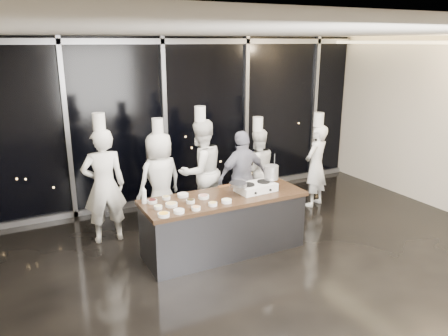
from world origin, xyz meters
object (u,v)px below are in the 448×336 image
Objects in this scene: chef_far_left at (104,185)px; guest at (243,177)px; stock_pot at (271,172)px; demo_counter at (224,224)px; chef_center at (201,171)px; chef_right at (257,169)px; stove at (256,187)px; chef_left at (160,180)px; frying_pan at (238,184)px; chef_side at (316,165)px.

guest is at bearing 174.89° from chef_far_left.
demo_counter is at bearing -179.31° from stock_pot.
chef_far_left is 1.01× the size of chef_center.
stove is at bearing 63.62° from chef_right.
chef_left is at bearing -169.67° from chef_far_left.
frying_pan is at bearing 178.04° from stove.
chef_right is at bearing 53.82° from stove.
chef_side is (1.65, 0.95, -0.33)m from stock_pot.
frying_pan is 0.23× the size of chef_far_left.
guest is (2.32, -0.31, -0.12)m from chef_far_left.
chef_left is (0.96, 0.13, -0.09)m from chef_far_left.
guest is at bearing 44.28° from chef_right.
stock_pot is 1.93m from chef_left.
chef_far_left reaches higher than chef_side.
demo_counter is at bearing 173.01° from stove.
chef_far_left is at bearing -6.54° from chef_left.
stove is 2.19m from chef_side.
frying_pan is at bearing -10.50° from demo_counter.
chef_right is (1.40, 1.36, 0.33)m from demo_counter.
frying_pan is 0.25× the size of chef_left.
chef_center is (0.20, 1.28, 0.47)m from demo_counter.
stock_pot is at bearing 103.02° from chef_center.
stock_pot is 0.12× the size of chef_side.
chef_far_left reaches higher than demo_counter.
frying_pan is 1.33m from chef_center.
chef_center is (-0.33, 1.30, -0.04)m from stove.
guest is 0.73m from chef_right.
frying_pan is 0.26× the size of chef_side.
chef_right is (1.19, 0.08, -0.14)m from chef_center.
demo_counter is at bearing 143.32° from chef_far_left.
stock_pot is (0.62, 0.05, 0.09)m from frying_pan.
frying_pan is at bearing 77.02° from chef_center.
stove is (0.53, -0.03, 0.51)m from demo_counter.
stove is at bearing -1.96° from frying_pan.
stock_pot is 0.11× the size of chef_left.
frying_pan is 1.86m from chef_right.
frying_pan is 2.12m from chef_far_left.
chef_right reaches higher than demo_counter.
demo_counter is 1.39× the size of chef_right.
chef_center is 0.74m from guest.
chef_center is at bearing 99.99° from stove.
chef_center is at bearing 160.24° from chef_left.
frying_pan is 2.20× the size of stock_pot.
chef_side is at bearing 178.86° from chef_far_left.
demo_counter is 0.65m from frying_pan.
guest reaches higher than frying_pan.
chef_far_left reaches higher than chef_right.
chef_far_left reaches higher than guest.
frying_pan is 1.59m from chef_left.
stock_pot is 2.62m from chef_far_left.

